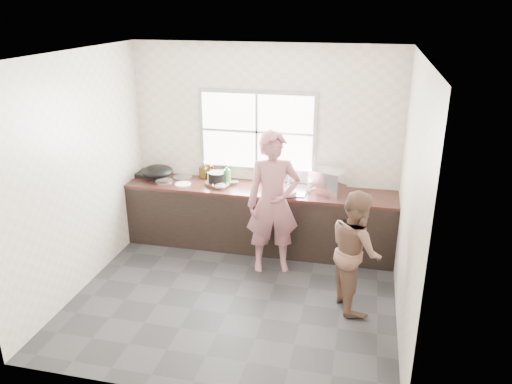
% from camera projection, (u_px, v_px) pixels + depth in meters
% --- Properties ---
extents(floor, '(3.60, 3.20, 0.01)m').
position_uv_depth(floor, '(235.00, 296.00, 5.75)').
color(floor, '#28282B').
rests_on(floor, ground).
extents(ceiling, '(3.60, 3.20, 0.01)m').
position_uv_depth(ceiling, '(231.00, 54.00, 4.78)').
color(ceiling, silver).
rests_on(ceiling, wall_back).
extents(wall_back, '(3.60, 0.01, 2.70)m').
position_uv_depth(wall_back, '(265.00, 146.00, 6.72)').
color(wall_back, beige).
rests_on(wall_back, ground).
extents(wall_left, '(0.01, 3.20, 2.70)m').
position_uv_depth(wall_left, '(79.00, 174.00, 5.64)').
color(wall_left, beige).
rests_on(wall_left, ground).
extents(wall_right, '(0.01, 3.20, 2.70)m').
position_uv_depth(wall_right, '(411.00, 200.00, 4.89)').
color(wall_right, beige).
rests_on(wall_right, ground).
extents(wall_front, '(3.60, 0.01, 2.70)m').
position_uv_depth(wall_front, '(177.00, 257.00, 3.80)').
color(wall_front, beige).
rests_on(wall_front, ground).
extents(cabinet, '(3.60, 0.62, 0.82)m').
position_uv_depth(cabinet, '(259.00, 219.00, 6.77)').
color(cabinet, black).
rests_on(cabinet, floor).
extents(countertop, '(3.60, 0.64, 0.04)m').
position_uv_depth(countertop, '(259.00, 189.00, 6.62)').
color(countertop, '#331914').
rests_on(countertop, cabinet).
extents(sink, '(0.55, 0.45, 0.02)m').
position_uv_depth(sink, '(285.00, 190.00, 6.54)').
color(sink, silver).
rests_on(sink, countertop).
extents(faucet, '(0.02, 0.02, 0.30)m').
position_uv_depth(faucet, '(288.00, 174.00, 6.67)').
color(faucet, silver).
rests_on(faucet, countertop).
extents(window_frame, '(1.60, 0.05, 1.10)m').
position_uv_depth(window_frame, '(257.00, 131.00, 6.66)').
color(window_frame, '#9EA0A5').
rests_on(window_frame, wall_back).
extents(window_glazing, '(1.50, 0.01, 1.00)m').
position_uv_depth(window_glazing, '(257.00, 132.00, 6.64)').
color(window_glazing, white).
rests_on(window_glazing, window_frame).
extents(woman, '(0.70, 0.55, 1.66)m').
position_uv_depth(woman, '(273.00, 208.00, 6.06)').
color(woman, '#A5636B').
rests_on(woman, floor).
extents(person_side, '(0.72, 0.80, 1.35)m').
position_uv_depth(person_side, '(356.00, 250.00, 5.35)').
color(person_side, brown).
rests_on(person_side, floor).
extents(cutting_board, '(0.36, 0.36, 0.04)m').
position_uv_depth(cutting_board, '(219.00, 183.00, 6.73)').
color(cutting_board, '#342214').
rests_on(cutting_board, countertop).
extents(cleaver, '(0.23, 0.20, 0.01)m').
position_uv_depth(cleaver, '(231.00, 182.00, 6.71)').
color(cleaver, '#ADAEB4').
rests_on(cleaver, cutting_board).
extents(bowl_mince, '(0.23, 0.23, 0.05)m').
position_uv_depth(bowl_mince, '(220.00, 186.00, 6.61)').
color(bowl_mince, white).
rests_on(bowl_mince, countertop).
extents(bowl_crabs, '(0.25, 0.25, 0.06)m').
position_uv_depth(bowl_crabs, '(287.00, 194.00, 6.33)').
color(bowl_crabs, silver).
rests_on(bowl_crabs, countertop).
extents(bowl_held, '(0.20, 0.20, 0.06)m').
position_uv_depth(bowl_held, '(291.00, 194.00, 6.32)').
color(bowl_held, silver).
rests_on(bowl_held, countertop).
extents(black_pot, '(0.27, 0.27, 0.17)m').
position_uv_depth(black_pot, '(217.00, 178.00, 6.71)').
color(black_pot, black).
rests_on(black_pot, countertop).
extents(plate_food, '(0.29, 0.29, 0.02)m').
position_uv_depth(plate_food, '(183.00, 184.00, 6.72)').
color(plate_food, white).
rests_on(plate_food, countertop).
extents(bottle_green, '(0.15, 0.15, 0.29)m').
position_uv_depth(bottle_green, '(227.00, 174.00, 6.69)').
color(bottle_green, '#2A8230').
rests_on(bottle_green, countertop).
extents(bottle_brown_tall, '(0.12, 0.12, 0.22)m').
position_uv_depth(bottle_brown_tall, '(204.00, 170.00, 6.96)').
color(bottle_brown_tall, '#4B3412').
rests_on(bottle_brown_tall, countertop).
extents(bottle_brown_short, '(0.18, 0.18, 0.18)m').
position_uv_depth(bottle_brown_short, '(212.00, 172.00, 6.93)').
color(bottle_brown_short, '#3D1D0F').
rests_on(bottle_brown_short, countertop).
extents(glass_jar, '(0.10, 0.10, 0.11)m').
position_uv_depth(glass_jar, '(210.00, 176.00, 6.91)').
color(glass_jar, white).
rests_on(glass_jar, countertop).
extents(burner, '(0.44, 0.44, 0.05)m').
position_uv_depth(burner, '(149.00, 173.00, 7.09)').
color(burner, black).
rests_on(burner, countertop).
extents(wok, '(0.51, 0.51, 0.16)m').
position_uv_depth(wok, '(157.00, 172.00, 6.81)').
color(wok, black).
rests_on(wok, burner).
extents(dish_rack, '(0.48, 0.41, 0.31)m').
position_uv_depth(dish_rack, '(327.00, 181.00, 6.39)').
color(dish_rack, white).
rests_on(dish_rack, countertop).
extents(pot_lid_left, '(0.31, 0.31, 0.01)m').
position_uv_depth(pot_lid_left, '(164.00, 181.00, 6.85)').
color(pot_lid_left, silver).
rests_on(pot_lid_left, countertop).
extents(pot_lid_right, '(0.34, 0.34, 0.01)m').
position_uv_depth(pot_lid_right, '(183.00, 177.00, 7.01)').
color(pot_lid_right, '#B1B4B9').
rests_on(pot_lid_right, countertop).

